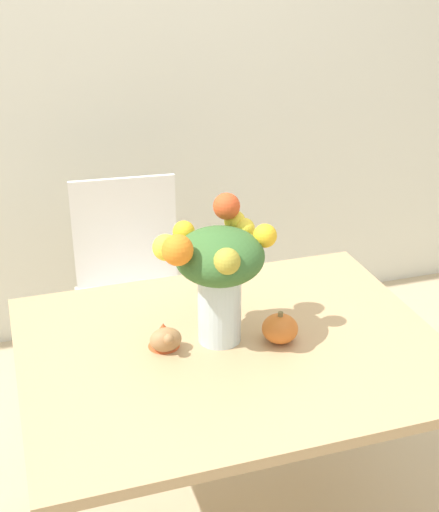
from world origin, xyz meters
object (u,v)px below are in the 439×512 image
flower_vase (218,268)px  pumpkin (280,328)px  dining_chair_near_window (132,295)px  turkey_figurine (165,337)px

flower_vase → pumpkin: flower_vase is taller
flower_vase → dining_chair_near_window: flower_vase is taller
flower_vase → turkey_figurine: size_ratio=3.36×
pumpkin → turkey_figurine: 0.31m
pumpkin → dining_chair_near_window: bearing=106.5°
pumpkin → turkey_figurine: (-0.31, 0.06, -0.00)m
flower_vase → pumpkin: size_ratio=3.94×
pumpkin → turkey_figurine: bearing=168.6°
dining_chair_near_window → pumpkin: bearing=-68.7°
flower_vase → pumpkin: bearing=-22.0°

